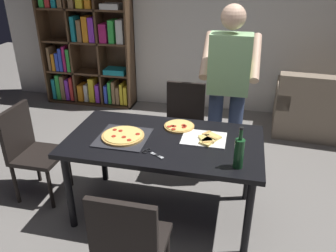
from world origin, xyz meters
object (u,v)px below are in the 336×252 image
at_px(chair_far_side, 184,119).
at_px(chair_left_end, 30,147).
at_px(pepperoni_pizza_on_tray, 123,136).
at_px(person_serving_pizza, 228,87).
at_px(dining_table, 164,147).
at_px(second_pizza_plain, 179,126).
at_px(chair_near_camera, 129,242).
at_px(wine_bottle, 239,153).
at_px(kitchen_scissors, 150,152).
at_px(bookshelf, 87,45).

xyz_separation_m(chair_far_side, chair_left_end, (-1.29, -0.92, 0.00)).
bearing_deg(pepperoni_pizza_on_tray, person_serving_pizza, 43.69).
distance_m(dining_table, second_pizza_plain, 0.27).
xyz_separation_m(chair_near_camera, wine_bottle, (0.61, 0.63, 0.36)).
distance_m(chair_far_side, kitchen_scissors, 1.19).
bearing_deg(person_serving_pizza, dining_table, -122.99).
distance_m(chair_near_camera, person_serving_pizza, 1.76).
bearing_deg(chair_near_camera, kitchen_scissors, 94.19).
relative_size(wine_bottle, second_pizza_plain, 1.18).
bearing_deg(pepperoni_pizza_on_tray, kitchen_scissors, -32.99).
xyz_separation_m(wine_bottle, kitchen_scissors, (-0.66, 0.05, -0.11)).
bearing_deg(chair_far_side, chair_left_end, -144.39).
xyz_separation_m(chair_near_camera, kitchen_scissors, (-0.05, 0.68, 0.24)).
bearing_deg(bookshelf, wine_bottle, -48.16).
height_order(dining_table, wine_bottle, wine_bottle).
bearing_deg(second_pizza_plain, kitchen_scissors, -105.06).
height_order(chair_left_end, second_pizza_plain, chair_left_end).
distance_m(dining_table, chair_left_end, 1.30).
xyz_separation_m(chair_near_camera, pepperoni_pizza_on_tray, (-0.34, 0.87, 0.25)).
xyz_separation_m(chair_left_end, person_serving_pizza, (1.75, 0.70, 0.49)).
distance_m(dining_table, chair_far_side, 0.94).
bearing_deg(person_serving_pizza, chair_far_side, 154.23).
xyz_separation_m(dining_table, bookshelf, (-1.78, 2.37, 0.25)).
xyz_separation_m(chair_near_camera, second_pizza_plain, (0.08, 1.17, 0.25)).
relative_size(chair_far_side, bookshelf, 0.46).
relative_size(bookshelf, kitchen_scissors, 10.07).
bearing_deg(dining_table, wine_bottle, -25.42).
bearing_deg(second_pizza_plain, bookshelf, 131.06).
distance_m(chair_left_end, kitchen_scissors, 1.29).
bearing_deg(second_pizza_plain, chair_near_camera, -93.93).
height_order(wine_bottle, kitchen_scissors, wine_bottle).
distance_m(chair_near_camera, chair_far_side, 1.85).
bearing_deg(kitchen_scissors, chair_far_side, 87.54).
bearing_deg(chair_near_camera, dining_table, 90.00).
distance_m(dining_table, wine_bottle, 0.70).
bearing_deg(chair_left_end, chair_far_side, 35.61).
distance_m(chair_far_side, second_pizza_plain, 0.73).
height_order(bookshelf, person_serving_pizza, bookshelf).
distance_m(chair_far_side, bookshelf, 2.33).
height_order(bookshelf, pepperoni_pizza_on_tray, bookshelf).
distance_m(wine_bottle, kitchen_scissors, 0.67).
bearing_deg(dining_table, pepperoni_pizza_on_tray, -170.87).
height_order(chair_left_end, person_serving_pizza, person_serving_pizza).
relative_size(person_serving_pizza, pepperoni_pizza_on_tray, 4.23).
distance_m(dining_table, pepperoni_pizza_on_tray, 0.35).
bearing_deg(wine_bottle, kitchen_scissors, 175.67).
relative_size(chair_near_camera, wine_bottle, 2.85).
height_order(chair_far_side, kitchen_scissors, chair_far_side).
relative_size(chair_near_camera, chair_left_end, 1.00).
xyz_separation_m(chair_near_camera, bookshelf, (-1.78, 3.30, 0.41)).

